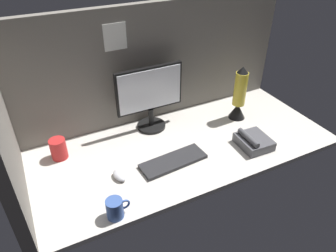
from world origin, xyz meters
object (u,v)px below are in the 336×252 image
monitor (150,95)px  mug_ceramic_blue (115,208)px  keyboard (173,161)px  mug_red_plastic (59,149)px  mouse (120,175)px  desk_phone (253,141)px  lava_lamp (239,97)px

monitor → mug_ceramic_blue: monitor is taller
keyboard → mug_red_plastic: (-54.50, 32.41, 4.96)cm
mug_ceramic_blue → mug_red_plastic: (-14.48, 53.45, 1.06)cm
keyboard → mug_red_plastic: mug_red_plastic is taller
mouse → desk_phone: bearing=-17.8°
mouse → lava_lamp: lava_lamp is taller
desk_phone → keyboard: bearing=171.3°
keyboard → mug_ceramic_blue: size_ratio=3.32×
mug_ceramic_blue → desk_phone: bearing=8.7°
monitor → mouse: 53.79cm
keyboard → lava_lamp: size_ratio=1.02×
monitor → keyboard: bearing=-95.3°
mouse → mug_red_plastic: bearing=117.0°
keyboard → mouse: size_ratio=3.85×
lava_lamp → mouse: bearing=-167.0°
mug_red_plastic → lava_lamp: lava_lamp is taller
desk_phone → mouse: bearing=173.4°
mouse → mug_red_plastic: mug_red_plastic is taller
mug_ceramic_blue → monitor: bearing=53.6°
keyboard → mouse: (-30.32, 1.67, 0.70)cm
mug_ceramic_blue → desk_phone: (88.65, 13.58, -1.71)cm
keyboard → lava_lamp: lava_lamp is taller
mouse → desk_phone: size_ratio=0.49×
monitor → desk_phone: monitor is taller
mouse → desk_phone: desk_phone is taller
monitor → desk_phone: size_ratio=2.13×
monitor → desk_phone: 66.87cm
mug_red_plastic → keyboard: bearing=-30.7°
mug_ceramic_blue → mouse: bearing=66.9°
mouse → lava_lamp: size_ratio=0.27×
mouse → monitor: bearing=35.8°
keyboard → lava_lamp: bearing=16.4°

